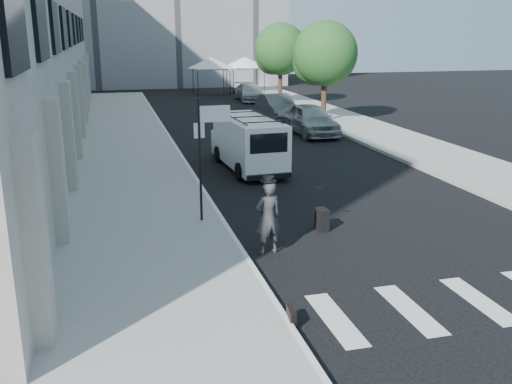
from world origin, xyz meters
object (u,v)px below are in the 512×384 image
briefcase (291,317)px  parked_car_c (250,92)px  cargo_van (248,142)px  suitcase (322,219)px  parked_car_a (311,119)px  parked_car_b (277,107)px  businessman (268,218)px

briefcase → parked_car_c: bearing=83.2°
briefcase → cargo_van: bearing=85.8°
suitcase → cargo_van: (-0.21, 7.83, 0.76)m
suitcase → parked_car_a: bearing=67.6°
briefcase → parked_car_b: size_ratio=0.09×
briefcase → cargo_van: 12.97m
briefcase → parked_car_a: parked_car_a is taller
cargo_van → businessman: bearing=-103.9°
parked_car_a → parked_car_c: bearing=87.8°
parked_car_a → parked_car_b: (-0.19, 5.71, -0.05)m
businessman → briefcase: bearing=70.4°
businessman → parked_car_c: 32.59m
businessman → parked_car_a: bearing=-124.2°
parked_car_b → cargo_van: bearing=-111.6°
cargo_van → parked_car_b: (4.97, 12.50, -0.30)m
briefcase → suitcase: size_ratio=0.36×
businessman → cargo_van: size_ratio=0.34×
businessman → parked_car_b: bearing=-118.0°
parked_car_b → parked_car_c: bearing=85.9°
briefcase → parked_car_b: (7.25, 25.23, 0.62)m
parked_car_a → parked_car_b: parked_car_a is taller
briefcase → suitcase: (2.49, 4.91, 0.15)m
briefcase → cargo_van: (2.28, 12.74, 0.91)m
briefcase → businessman: bearing=87.2°
suitcase → parked_car_c: bearing=76.1°
suitcase → briefcase: bearing=-120.6°
parked_car_a → briefcase: bearing=-111.1°
cargo_van → parked_car_a: cargo_van is taller
parked_car_c → parked_car_a: bearing=-89.6°
businessman → parked_car_a: size_ratio=0.38×
businessman → briefcase: size_ratio=4.26×
cargo_van → parked_car_b: size_ratio=1.16×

